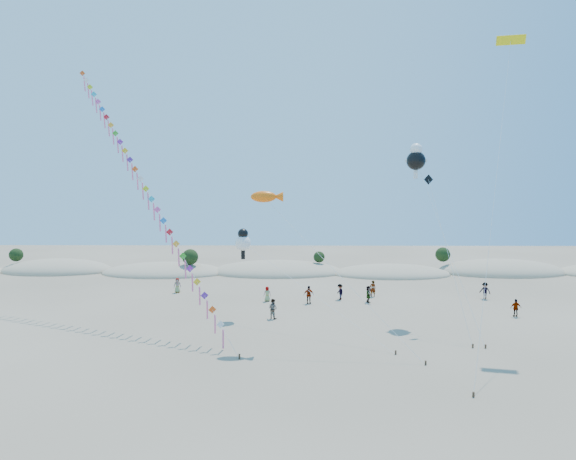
# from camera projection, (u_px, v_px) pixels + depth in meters

# --- Properties ---
(ground) EXTENTS (160.00, 160.00, 0.00)m
(ground) POSITION_uv_depth(u_px,v_px,m) (244.00, 428.00, 23.48)
(ground) COLOR #776853
(ground) RESTS_ON ground
(dune_ridge) EXTENTS (145.30, 11.49, 5.57)m
(dune_ridge) POSITION_uv_depth(u_px,v_px,m) (284.00, 272.00, 68.45)
(dune_ridge) COLOR gray
(dune_ridge) RESTS_ON ground
(kite_train) EXTENTS (19.76, 20.79, 24.89)m
(kite_train) POSITION_uv_depth(u_px,v_px,m) (139.00, 176.00, 43.22)
(kite_train) COLOR #3F2D1E
(kite_train) RESTS_ON ground
(fish_kite) EXTENTS (12.18, 6.19, 11.58)m
(fish_kite) POSITION_uv_depth(u_px,v_px,m) (268.00, 197.00, 36.92)
(fish_kite) COLOR #3F2D1E
(fish_kite) RESTS_ON ground
(cartoon_kite_low) EXTENTS (12.69, 11.33, 8.16)m
(cartoon_kite_low) POSITION_uv_depth(u_px,v_px,m) (243.00, 241.00, 44.18)
(cartoon_kite_low) COLOR #3F2D1E
(cartoon_kite_low) RESTS_ON ground
(cartoon_kite_high) EXTENTS (3.95, 10.90, 15.97)m
(cartoon_kite_high) POSITION_uv_depth(u_px,v_px,m) (416.00, 159.00, 44.22)
(cartoon_kite_high) COLOR #3F2D1E
(cartoon_kite_high) RESTS_ON ground
(parafoil_kite) EXTENTS (8.62, 14.41, 24.17)m
(parafoil_kite) POSITION_uv_depth(u_px,v_px,m) (510.00, 46.00, 38.58)
(parafoil_kite) COLOR #3F2D1E
(parafoil_kite) RESTS_ON ground
(dark_kite) EXTENTS (2.02, 7.42, 13.03)m
(dark_kite) POSITION_uv_depth(u_px,v_px,m) (441.00, 226.00, 39.82)
(dark_kite) COLOR #3F2D1E
(dark_kite) RESTS_ON ground
(beachgoers) EXTENTS (35.04, 12.02, 1.85)m
(beachgoers) POSITION_uv_depth(u_px,v_px,m) (351.00, 295.00, 49.80)
(beachgoers) COLOR slate
(beachgoers) RESTS_ON ground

